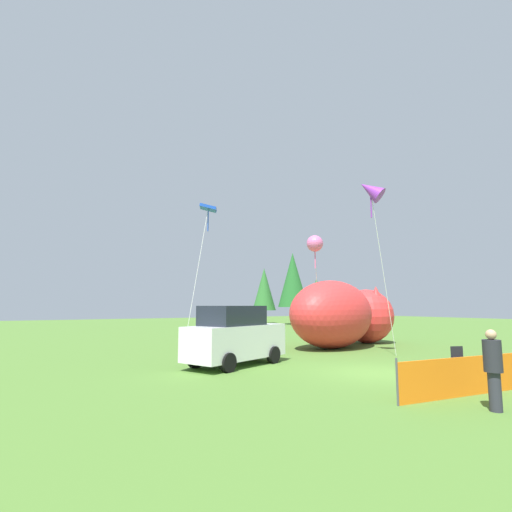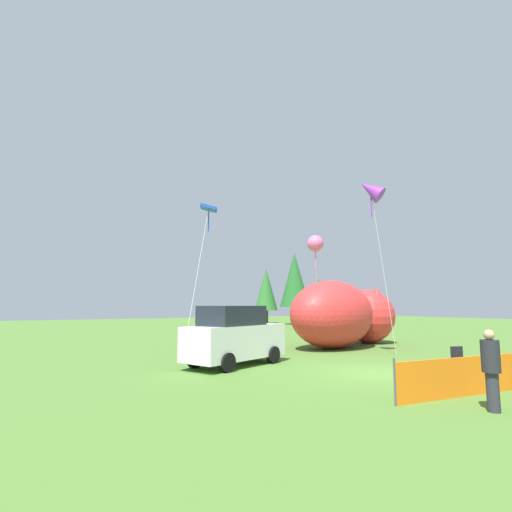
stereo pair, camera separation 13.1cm
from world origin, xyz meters
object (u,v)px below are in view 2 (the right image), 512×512
object	(u,v)px
inflatable_cat	(343,316)
kite_blue_box	(208,211)
spectator_in_blue_shirt	(491,367)
kite_pink_octopus	(315,244)
parked_car	(235,336)
kite_purple_delta	(371,190)
folding_chair	(460,358)

from	to	relation	value
inflatable_cat	kite_blue_box	world-z (taller)	kite_blue_box
spectator_in_blue_shirt	kite_pink_octopus	distance (m)	12.57
parked_car	kite_purple_delta	world-z (taller)	kite_purple_delta
parked_car	kite_purple_delta	xyz separation A→B (m)	(6.50, -1.01, 6.44)
kite_blue_box	kite_pink_octopus	bearing A→B (deg)	-40.31
kite_pink_octopus	kite_purple_delta	size ratio (longest dim) A/B	0.72
folding_chair	kite_pink_octopus	xyz separation A→B (m)	(0.07, 7.64, 4.93)
folding_chair	kite_purple_delta	xyz separation A→B (m)	(0.68, 4.31, 7.03)
kite_purple_delta	kite_blue_box	world-z (taller)	kite_purple_delta
parked_car	kite_blue_box	size ratio (longest dim) A/B	0.60
folding_chair	kite_pink_octopus	distance (m)	9.09
kite_pink_octopus	folding_chair	bearing A→B (deg)	-90.50
kite_purple_delta	kite_blue_box	bearing A→B (deg)	125.35
inflatable_cat	kite_purple_delta	world-z (taller)	kite_purple_delta
kite_pink_octopus	kite_blue_box	world-z (taller)	kite_blue_box
folding_chair	kite_purple_delta	size ratio (longest dim) A/B	0.11
folding_chair	inflatable_cat	distance (m)	8.84
spectator_in_blue_shirt	kite_blue_box	bearing A→B (deg)	90.99
parked_car	kite_pink_octopus	bearing A→B (deg)	-0.33
folding_chair	inflatable_cat	size ratio (longest dim) A/B	0.10
inflatable_cat	kite_blue_box	bearing A→B (deg)	139.17
kite_blue_box	folding_chair	bearing A→B (deg)	-69.14
inflatable_cat	kite_purple_delta	distance (m)	7.40
inflatable_cat	kite_blue_box	size ratio (longest dim) A/B	1.14
spectator_in_blue_shirt	kite_pink_octopus	size ratio (longest dim) A/B	0.30
parked_car	spectator_in_blue_shirt	xyz separation A→B (m)	(1.74, -8.66, -0.15)
parked_car	kite_blue_box	distance (m)	8.89
inflatable_cat	kite_pink_octopus	distance (m)	4.58
folding_chair	spectator_in_blue_shirt	xyz separation A→B (m)	(-4.08, -3.34, 0.45)
parked_car	folding_chair	size ratio (longest dim) A/B	5.38
spectator_in_blue_shirt	kite_pink_octopus	bearing A→B (deg)	69.31
parked_car	folding_chair	bearing A→B (deg)	-64.32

